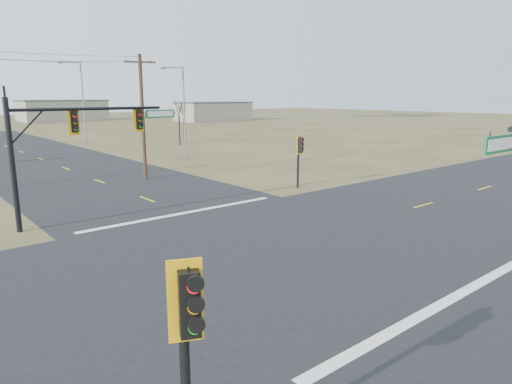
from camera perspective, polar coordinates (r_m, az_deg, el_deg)
ground at (r=19.91m, az=2.27°, el=-6.92°), size 320.00×320.00×0.00m
road_ew at (r=19.90m, az=2.27°, el=-6.89°), size 160.00×14.00×0.02m
road_ns at (r=19.90m, az=2.27°, el=-6.89°), size 14.00×160.00×0.02m
stop_bar_near at (r=15.56m, az=21.56°, el=-13.26°), size 12.00×0.40×0.01m
stop_bar_far at (r=25.73m, az=-8.95°, el=-2.60°), size 12.00×0.40×0.01m
mast_arm_far at (r=24.91m, az=-21.29°, el=7.00°), size 8.83×0.50×6.38m
pedestal_signal_ne at (r=32.03m, az=5.51°, el=5.39°), size 0.64×0.54×3.77m
pedestal_signal_sw at (r=7.38m, az=-8.45°, el=-16.02°), size 0.67×0.59×4.06m
utility_pole_near at (r=36.29m, az=-13.99°, el=9.24°), size 2.26×0.77×9.48m
streetlight_a at (r=47.27m, az=-9.21°, el=10.36°), size 2.60×0.30×9.31m
streetlight_b at (r=65.90m, az=-21.02°, el=10.89°), size 3.01×0.30×10.82m
bare_tree_c at (r=61.22m, az=-9.64°, el=10.38°), size 2.75×2.75×6.25m
bare_tree_d at (r=65.70m, az=-9.10°, el=10.43°), size 2.97×2.97×5.99m
warehouse_mid at (r=129.63m, az=-23.06°, el=9.31°), size 20.00×12.00×5.00m
warehouse_right at (r=119.95m, az=-5.37°, el=9.94°), size 18.00×10.00×4.50m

